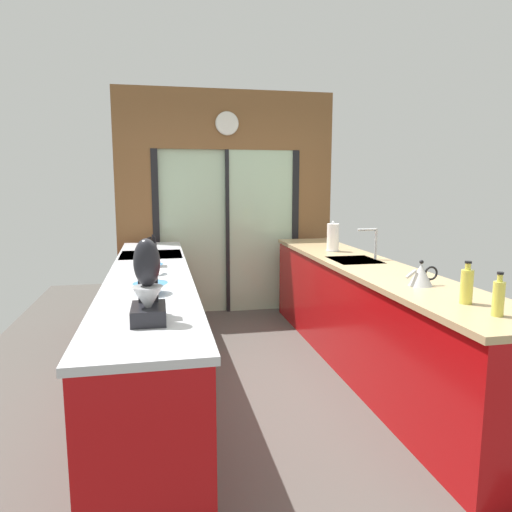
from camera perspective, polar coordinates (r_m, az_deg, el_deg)
name	(u,v)px	position (r m, az deg, el deg)	size (l,w,h in m)	color
ground_plane	(257,364)	(4.40, 0.08, -12.78)	(5.04, 7.60, 0.02)	#4C4742
back_wall_unit	(227,189)	(5.87, -3.50, 7.97)	(2.64, 0.12, 2.70)	brown
left_counter_run	(151,336)	(3.72, -12.46, -9.31)	(0.62, 3.80, 0.92)	#AD0C0F
right_counter_run	(367,316)	(4.25, 13.11, -7.06)	(0.62, 3.80, 0.92)	#AD0C0F
sink_faucet	(373,239)	(4.41, 13.81, 2.01)	(0.19, 0.02, 0.28)	#B7BABC
oven_range	(153,301)	(4.80, -12.26, -5.30)	(0.60, 0.60, 0.92)	black
mixing_bowl_near	(150,288)	(3.05, -12.53, -3.76)	(0.22, 0.22, 0.07)	teal
mixing_bowl_mid	(151,277)	(3.42, -12.44, -2.44)	(0.17, 0.17, 0.06)	silver
mixing_bowl_far	(152,269)	(3.69, -12.38, -1.49)	(0.17, 0.17, 0.08)	teal
knife_block	(152,254)	(4.06, -12.34, 0.24)	(0.08, 0.14, 0.26)	black
stand_mixer	(148,290)	(2.43, -12.84, -3.96)	(0.17, 0.27, 0.42)	black
kettle	(421,275)	(3.38, 19.17, -2.12)	(0.24, 0.16, 0.18)	#B7BABC
soap_bottle_near	(498,298)	(2.78, 27.05, -4.46)	(0.06, 0.06, 0.23)	#D1CC4C
soap_bottle_far	(467,286)	(2.98, 23.93, -3.26)	(0.07, 0.07, 0.25)	#D1CC4C
paper_towel_roll	(333,238)	(4.86, 9.20, 2.19)	(0.14, 0.14, 0.31)	#B7BABC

